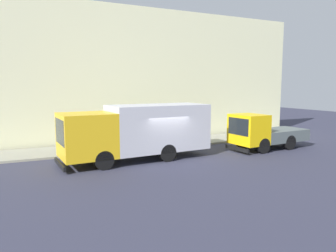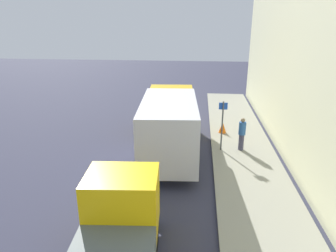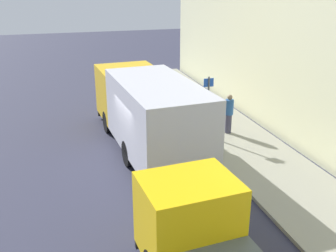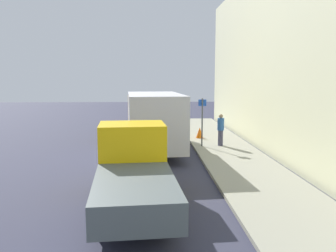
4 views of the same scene
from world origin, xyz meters
name	(u,v)px [view 4 (image 4 of 4)]	position (x,y,z in m)	size (l,w,h in m)	color
ground	(139,155)	(0.00, 0.00, 0.00)	(80.00, 80.00, 0.00)	#313244
sidewalk	(229,153)	(4.66, 0.00, 0.07)	(3.33, 30.00, 0.13)	gray
building_facade	(275,56)	(6.83, 0.00, 5.02)	(0.50, 30.00, 10.03)	beige
large_utility_truck	(153,118)	(0.73, 1.39, 1.73)	(3.17, 8.66, 3.13)	gold
small_flatbed_truck	(133,170)	(0.07, -7.11, 1.13)	(2.58, 5.79, 2.40)	yellow
pedestrian_walking	(221,129)	(4.54, 1.75, 1.07)	(0.39, 0.39, 1.78)	#403F56
traffic_cone_orange	(200,133)	(3.72, 4.33, 0.47)	(0.47, 0.47, 0.67)	orange
street_sign_post	(202,118)	(3.47, 1.62, 1.71)	(0.44, 0.08, 2.67)	#4C5156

